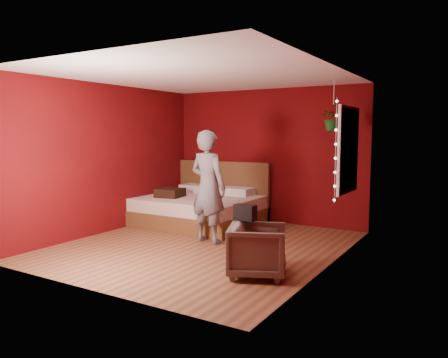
{
  "coord_description": "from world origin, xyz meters",
  "views": [
    {
      "loc": [
        3.71,
        -5.52,
        1.74
      ],
      "look_at": [
        0.14,
        0.4,
        1.02
      ],
      "focal_mm": 35.0,
      "sensor_mm": 36.0,
      "label": 1
    }
  ],
  "objects": [
    {
      "name": "bed",
      "position": [
        -0.95,
        1.4,
        0.3
      ],
      "size": [
        2.12,
        1.8,
        1.17
      ],
      "color": "brown",
      "rests_on": "ground"
    },
    {
      "name": "hanging_plant",
      "position": [
        1.57,
        1.42,
        1.99
      ],
      "size": [
        0.47,
        0.44,
        0.82
      ],
      "color": "silver",
      "rests_on": "room_walls"
    },
    {
      "name": "fairy_lights",
      "position": [
        1.94,
        0.37,
        1.5
      ],
      "size": [
        0.04,
        0.04,
        1.45
      ],
      "color": "silver",
      "rests_on": "room_walls"
    },
    {
      "name": "throw_pillow",
      "position": [
        -1.44,
        1.02,
        0.61
      ],
      "size": [
        0.52,
        0.52,
        0.16
      ],
      "primitive_type": "cube",
      "rotation": [
        0.0,
        0.0,
        0.15
      ],
      "color": "#321910",
      "rests_on": "bed"
    },
    {
      "name": "room_walls",
      "position": [
        0.0,
        0.0,
        1.68
      ],
      "size": [
        4.04,
        4.54,
        2.62
      ],
      "color": "#620A0A",
      "rests_on": "ground"
    },
    {
      "name": "floor",
      "position": [
        0.0,
        0.0,
        0.0
      ],
      "size": [
        4.5,
        4.5,
        0.0
      ],
      "primitive_type": "plane",
      "color": "brown",
      "rests_on": "ground"
    },
    {
      "name": "person",
      "position": [
        -0.05,
        0.23,
        0.9
      ],
      "size": [
        0.7,
        0.51,
        1.79
      ],
      "primitive_type": "imported",
      "rotation": [
        0.0,
        0.0,
        3.02
      ],
      "color": "slate",
      "rests_on": "ground"
    },
    {
      "name": "window",
      "position": [
        1.97,
        0.9,
        1.5
      ],
      "size": [
        0.05,
        0.97,
        1.27
      ],
      "color": "white",
      "rests_on": "room_walls"
    },
    {
      "name": "armchair",
      "position": [
        1.37,
        -0.84,
        0.32
      ],
      "size": [
        0.9,
        0.89,
        0.63
      ],
      "primitive_type": "imported",
      "rotation": [
        0.0,
        0.0,
        1.97
      ],
      "color": "#5D584A",
      "rests_on": "ground"
    },
    {
      "name": "handbag",
      "position": [
        1.1,
        -0.66,
        0.73
      ],
      "size": [
        0.29,
        0.15,
        0.2
      ],
      "primitive_type": "cube",
      "rotation": [
        0.0,
        0.0,
        -0.03
      ],
      "color": "black",
      "rests_on": "armchair"
    }
  ]
}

